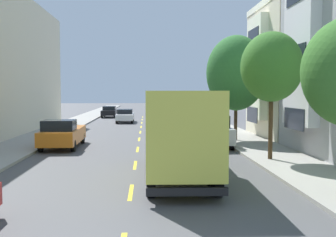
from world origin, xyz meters
name	(u,v)px	position (x,y,z in m)	size (l,w,h in m)	color
ground_plane	(141,129)	(0.00, 30.00, 0.00)	(160.00, 160.00, 0.00)	#4C4C4F
sidewalk_left	(56,131)	(-7.10, 28.00, 0.07)	(3.20, 120.00, 0.14)	#99968E
sidewalk_right	(223,130)	(7.10, 28.00, 0.07)	(3.20, 120.00, 0.14)	#99968E
lane_centerline_dashes	(140,135)	(0.00, 24.50, 0.00)	(0.14, 47.20, 0.01)	yellow
street_tree_second	(272,67)	(6.40, 12.53, 4.49)	(2.90, 2.90, 6.01)	#47331E
street_tree_third	(236,73)	(6.40, 20.10, 4.55)	(3.91, 3.91, 6.88)	#47331E
delivery_box_truck	(180,129)	(1.79, 9.00, 1.92)	(2.58, 8.18, 3.37)	#D8D84C
parked_sedan_black	(109,111)	(-4.31, 46.62, 0.75)	(1.82, 4.51, 1.43)	black
parked_suv_burgundy	(174,108)	(4.34, 49.97, 0.99)	(2.09, 4.85, 1.93)	maroon
parked_pickup_orange	(63,134)	(-4.46, 17.91, 0.83)	(2.08, 5.33, 1.73)	orange
parked_suv_silver	(211,130)	(4.46, 18.09, 0.99)	(2.04, 4.84, 1.93)	#B2B5BA
moving_white_sedan	(125,115)	(-1.80, 37.66, 0.75)	(1.80, 4.50, 1.43)	silver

